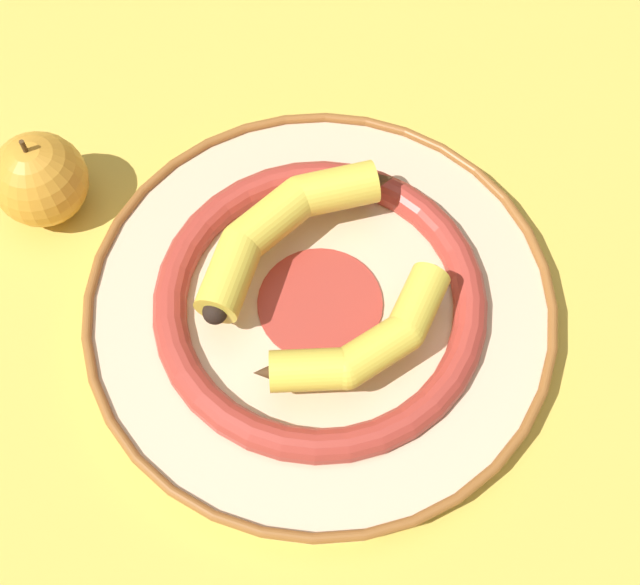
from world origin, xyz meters
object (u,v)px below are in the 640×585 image
banana_b (366,344)px  apple (40,179)px  banana_a (283,224)px  decorative_bowl (320,305)px

banana_b → apple: (-0.29, 0.09, -0.01)m
banana_b → apple: apple is taller
banana_a → decorative_bowl: bearing=75.4°
banana_a → apple: 0.21m
decorative_bowl → banana_a: 0.07m
banana_a → banana_b: bearing=77.9°
banana_b → apple: bearing=115.9°
banana_b → decorative_bowl: bearing=90.3°
banana_a → banana_b: size_ratio=1.30×
decorative_bowl → banana_a: banana_a is taller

